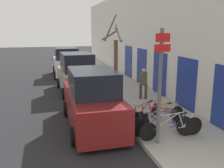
% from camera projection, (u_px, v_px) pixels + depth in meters
% --- Properties ---
extents(ground_plane, '(80.00, 80.00, 0.00)m').
position_uv_depth(ground_plane, '(79.00, 91.00, 15.20)').
color(ground_plane, black).
extents(sidewalk_curb, '(3.20, 32.00, 0.15)m').
position_uv_depth(sidewalk_curb, '(109.00, 79.00, 18.48)').
color(sidewalk_curb, '#9E9B93').
rests_on(sidewalk_curb, ground).
extents(building_facade, '(0.23, 32.00, 6.50)m').
position_uv_depth(building_facade, '(132.00, 36.00, 18.18)').
color(building_facade, silver).
rests_on(building_facade, ground).
extents(signpost, '(0.52, 0.14, 3.59)m').
position_uv_depth(signpost, '(160.00, 85.00, 7.57)').
color(signpost, '#595B60').
rests_on(signpost, sidewalk_curb).
extents(bicycle_0, '(2.34, 0.44, 0.87)m').
position_uv_depth(bicycle_0, '(172.00, 127.00, 8.27)').
color(bicycle_0, black).
rests_on(bicycle_0, sidewalk_curb).
extents(bicycle_1, '(2.24, 0.60, 0.91)m').
position_uv_depth(bicycle_1, '(163.00, 126.00, 8.38)').
color(bicycle_1, black).
rests_on(bicycle_1, sidewalk_curb).
extents(bicycle_2, '(1.78, 1.21, 0.84)m').
position_uv_depth(bicycle_2, '(163.00, 120.00, 8.93)').
color(bicycle_2, black).
rests_on(bicycle_2, sidewalk_curb).
extents(bicycle_3, '(2.27, 0.71, 0.86)m').
position_uv_depth(bicycle_3, '(160.00, 116.00, 9.32)').
color(bicycle_3, black).
rests_on(bicycle_3, sidewalk_curb).
extents(bicycle_4, '(1.69, 1.18, 0.83)m').
position_uv_depth(bicycle_4, '(146.00, 114.00, 9.65)').
color(bicycle_4, black).
rests_on(bicycle_4, sidewalk_curb).
extents(parked_car_0, '(1.99, 4.73, 2.25)m').
position_uv_depth(parked_car_0, '(92.00, 101.00, 9.50)').
color(parked_car_0, maroon).
rests_on(parked_car_0, ground).
extents(parked_car_1, '(2.23, 4.51, 2.34)m').
position_uv_depth(parked_car_1, '(77.00, 75.00, 14.84)').
color(parked_car_1, gray).
rests_on(parked_car_1, ground).
extents(parked_car_2, '(2.13, 4.16, 2.26)m').
position_uv_depth(parked_car_2, '(67.00, 63.00, 20.00)').
color(parked_car_2, silver).
rests_on(parked_car_2, ground).
extents(pedestrian_near, '(0.42, 0.36, 1.60)m').
position_uv_depth(pedestrian_near, '(144.00, 81.00, 12.80)').
color(pedestrian_near, '#4C3D2D').
rests_on(pedestrian_near, sidewalk_curb).
extents(street_tree, '(0.88, 1.47, 4.25)m').
position_uv_depth(street_tree, '(115.00, 63.00, 12.46)').
color(street_tree, brown).
rests_on(street_tree, sidewalk_curb).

